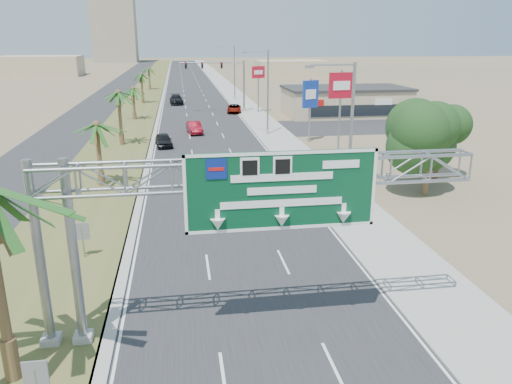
{
  "coord_description": "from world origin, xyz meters",
  "views": [
    {
      "loc": [
        -3.11,
        -7.71,
        11.41
      ],
      "look_at": [
        0.42,
        15.26,
        4.2
      ],
      "focal_mm": 35.0,
      "sensor_mm": 36.0,
      "label": 1
    }
  ],
  "objects_px": {
    "car_mid_lane": "(194,128)",
    "pole_sign_red_near": "(341,90)",
    "car_right_lane": "(234,109)",
    "store_building": "(345,102)",
    "car_left_lane": "(164,140)",
    "car_far": "(176,100)",
    "sign_gantry": "(238,188)",
    "pole_sign_blue": "(310,96)",
    "signal_mast": "(231,81)",
    "pole_sign_red_far": "(258,75)"
  },
  "relations": [
    {
      "from": "car_far",
      "to": "pole_sign_red_near",
      "type": "xyz_separation_m",
      "value": [
        15.64,
        -44.93,
        5.83
      ]
    },
    {
      "from": "store_building",
      "to": "car_mid_lane",
      "type": "bearing_deg",
      "value": -153.06
    },
    {
      "from": "pole_sign_red_far",
      "to": "car_far",
      "type": "bearing_deg",
      "value": 135.59
    },
    {
      "from": "sign_gantry",
      "to": "pole_sign_red_near",
      "type": "xyz_separation_m",
      "value": [
        13.16,
        28.44,
        0.58
      ]
    },
    {
      "from": "car_left_lane",
      "to": "pole_sign_blue",
      "type": "relative_size",
      "value": 0.59
    },
    {
      "from": "car_left_lane",
      "to": "pole_sign_red_near",
      "type": "height_order",
      "value": "pole_sign_red_near"
    },
    {
      "from": "car_left_lane",
      "to": "pole_sign_blue",
      "type": "height_order",
      "value": "pole_sign_blue"
    },
    {
      "from": "store_building",
      "to": "pole_sign_blue",
      "type": "xyz_separation_m",
      "value": [
        -10.61,
        -19.18,
        3.16
      ]
    },
    {
      "from": "pole_sign_red_near",
      "to": "signal_mast",
      "type": "bearing_deg",
      "value": 101.64
    },
    {
      "from": "car_mid_lane",
      "to": "pole_sign_red_far",
      "type": "bearing_deg",
      "value": 50.34
    },
    {
      "from": "sign_gantry",
      "to": "pole_sign_red_far",
      "type": "xyz_separation_m",
      "value": [
        10.37,
        60.79,
        -0.29
      ]
    },
    {
      "from": "sign_gantry",
      "to": "signal_mast",
      "type": "distance_m",
      "value": 62.37
    },
    {
      "from": "pole_sign_red_near",
      "to": "car_right_lane",
      "type": "bearing_deg",
      "value": 101.38
    },
    {
      "from": "car_right_lane",
      "to": "pole_sign_red_far",
      "type": "distance_m",
      "value": 6.4
    },
    {
      "from": "signal_mast",
      "to": "car_mid_lane",
      "type": "xyz_separation_m",
      "value": [
        -6.53,
        -17.85,
        -4.12
      ]
    },
    {
      "from": "pole_sign_red_near",
      "to": "sign_gantry",
      "type": "bearing_deg",
      "value": -114.83
    },
    {
      "from": "car_left_lane",
      "to": "pole_sign_blue",
      "type": "distance_m",
      "value": 16.93
    },
    {
      "from": "car_left_lane",
      "to": "car_far",
      "type": "distance_m",
      "value": 36.57
    },
    {
      "from": "car_far",
      "to": "pole_sign_blue",
      "type": "height_order",
      "value": "pole_sign_blue"
    },
    {
      "from": "sign_gantry",
      "to": "signal_mast",
      "type": "height_order",
      "value": "signal_mast"
    },
    {
      "from": "car_right_lane",
      "to": "car_far",
      "type": "xyz_separation_m",
      "value": [
        -9.05,
        12.17,
        0.17
      ]
    },
    {
      "from": "sign_gantry",
      "to": "pole_sign_red_near",
      "type": "height_order",
      "value": "pole_sign_red_near"
    },
    {
      "from": "sign_gantry",
      "to": "pole_sign_blue",
      "type": "bearing_deg",
      "value": 71.34
    },
    {
      "from": "car_left_lane",
      "to": "pole_sign_red_far",
      "type": "relative_size",
      "value": 0.57
    },
    {
      "from": "car_mid_lane",
      "to": "car_left_lane",
      "type": "bearing_deg",
      "value": -122.84
    },
    {
      "from": "pole_sign_red_far",
      "to": "store_building",
      "type": "bearing_deg",
      "value": -20.38
    },
    {
      "from": "car_left_lane",
      "to": "car_mid_lane",
      "type": "bearing_deg",
      "value": 57.75
    },
    {
      "from": "car_mid_lane",
      "to": "car_far",
      "type": "xyz_separation_m",
      "value": [
        -2.19,
        29.18,
        0.08
      ]
    },
    {
      "from": "sign_gantry",
      "to": "signal_mast",
      "type": "relative_size",
      "value": 1.63
    },
    {
      "from": "store_building",
      "to": "car_left_lane",
      "type": "height_order",
      "value": "store_building"
    },
    {
      "from": "car_far",
      "to": "pole_sign_red_far",
      "type": "relative_size",
      "value": 0.76
    },
    {
      "from": "car_left_lane",
      "to": "car_right_lane",
      "type": "distance_m",
      "value": 26.51
    },
    {
      "from": "pole_sign_blue",
      "to": "store_building",
      "type": "bearing_deg",
      "value": 61.06
    },
    {
      "from": "car_left_lane",
      "to": "pole_sign_red_far",
      "type": "bearing_deg",
      "value": 52.93
    },
    {
      "from": "car_left_lane",
      "to": "pole_sign_red_near",
      "type": "xyz_separation_m",
      "value": [
        17.04,
        -8.4,
        5.93
      ]
    },
    {
      "from": "sign_gantry",
      "to": "car_mid_lane",
      "type": "distance_m",
      "value": 44.52
    },
    {
      "from": "car_mid_lane",
      "to": "pole_sign_red_near",
      "type": "distance_m",
      "value": 21.55
    },
    {
      "from": "signal_mast",
      "to": "car_right_lane",
      "type": "xyz_separation_m",
      "value": [
        0.33,
        -0.83,
        -4.21
      ]
    },
    {
      "from": "signal_mast",
      "to": "car_far",
      "type": "xyz_separation_m",
      "value": [
        -8.72,
        11.33,
        -4.04
      ]
    },
    {
      "from": "store_building",
      "to": "car_mid_lane",
      "type": "height_order",
      "value": "store_building"
    },
    {
      "from": "car_right_lane",
      "to": "pole_sign_red_near",
      "type": "xyz_separation_m",
      "value": [
        6.6,
        -32.77,
        6.0
      ]
    },
    {
      "from": "pole_sign_red_near",
      "to": "store_building",
      "type": "bearing_deg",
      "value": 70.28
    },
    {
      "from": "sign_gantry",
      "to": "signal_mast",
      "type": "bearing_deg",
      "value": 84.26
    },
    {
      "from": "store_building",
      "to": "pole_sign_red_near",
      "type": "height_order",
      "value": "pole_sign_red_near"
    },
    {
      "from": "car_mid_lane",
      "to": "pole_sign_red_near",
      "type": "height_order",
      "value": "pole_sign_red_near"
    },
    {
      "from": "car_mid_lane",
      "to": "pole_sign_red_near",
      "type": "relative_size",
      "value": 0.52
    },
    {
      "from": "sign_gantry",
      "to": "pole_sign_red_far",
      "type": "bearing_deg",
      "value": 80.32
    },
    {
      "from": "pole_sign_red_near",
      "to": "car_far",
      "type": "bearing_deg",
      "value": 109.2
    },
    {
      "from": "sign_gantry",
      "to": "car_left_lane",
      "type": "height_order",
      "value": "sign_gantry"
    },
    {
      "from": "store_building",
      "to": "pole_sign_blue",
      "type": "bearing_deg",
      "value": -118.94
    }
  ]
}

